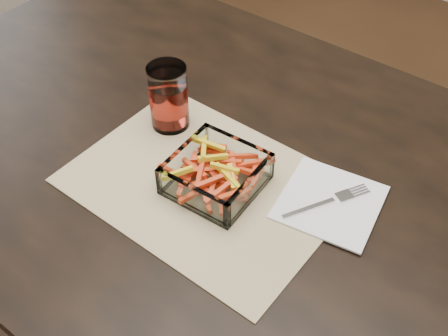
{
  "coord_description": "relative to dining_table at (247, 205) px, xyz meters",
  "views": [
    {
      "loc": [
        0.38,
        -0.58,
        1.46
      ],
      "look_at": [
        -0.02,
        -0.04,
        0.78
      ],
      "focal_mm": 45.0,
      "sensor_mm": 36.0,
      "label": 1
    }
  ],
  "objects": [
    {
      "name": "placemat",
      "position": [
        -0.04,
        -0.07,
        0.09
      ],
      "size": [
        0.45,
        0.33,
        0.0
      ],
      "primitive_type": "cube",
      "rotation": [
        0.0,
        0.0,
        -0.01
      ],
      "color": "tan",
      "rests_on": "dining_table"
    },
    {
      "name": "tumbler",
      "position": [
        -0.2,
        0.02,
        0.15
      ],
      "size": [
        0.07,
        0.07,
        0.13
      ],
      "color": "white",
      "rests_on": "placemat"
    },
    {
      "name": "fork",
      "position": [
        0.15,
        0.02,
        0.1
      ],
      "size": [
        0.09,
        0.15,
        0.0
      ],
      "rotation": [
        0.0,
        0.0,
        -0.51
      ],
      "color": "silver",
      "rests_on": "napkin"
    },
    {
      "name": "dining_table",
      "position": [
        0.0,
        0.0,
        0.0
      ],
      "size": [
        1.6,
        0.9,
        0.75
      ],
      "color": "black",
      "rests_on": "ground"
    },
    {
      "name": "napkin",
      "position": [
        0.15,
        0.02,
        0.09
      ],
      "size": [
        0.18,
        0.18,
        0.0
      ],
      "primitive_type": "cube",
      "rotation": [
        0.0,
        0.0,
        0.16
      ],
      "color": "white",
      "rests_on": "placemat"
    },
    {
      "name": "glass_bowl",
      "position": [
        -0.03,
        -0.06,
        0.11
      ],
      "size": [
        0.15,
        0.15,
        0.06
      ],
      "rotation": [
        0.0,
        0.0,
        0.06
      ],
      "color": "white",
      "rests_on": "placemat"
    }
  ]
}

